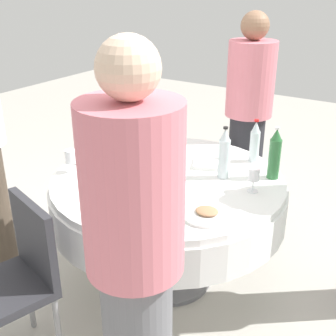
{
  "coord_description": "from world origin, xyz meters",
  "views": [
    {
      "loc": [
        1.27,
        -1.98,
        1.85
      ],
      "look_at": [
        0.0,
        0.0,
        0.8
      ],
      "focal_mm": 46.89,
      "sensor_mm": 36.0,
      "label": 1
    }
  ],
  "objects_px": {
    "bottle_amber_left": "(104,142)",
    "person_right": "(136,271)",
    "plate_north": "(150,166)",
    "person_west": "(248,121)",
    "bottle_clear_south": "(224,154)",
    "bottle_green_right": "(275,155)",
    "wine_glass_right": "(71,157)",
    "dining_table": "(168,199)",
    "bottle_dark_green_rear": "(165,196)",
    "chair_inner": "(18,272)",
    "bottle_clear_inner": "(255,142)",
    "plate_front": "(207,214)",
    "wine_glass_rear": "(254,176)",
    "bottle_dark_green_west": "(173,154)"
  },
  "relations": [
    {
      "from": "bottle_amber_left",
      "to": "person_right",
      "type": "distance_m",
      "value": 1.35
    },
    {
      "from": "plate_north",
      "to": "person_west",
      "type": "bearing_deg",
      "value": 73.03
    },
    {
      "from": "bottle_clear_south",
      "to": "person_west",
      "type": "relative_size",
      "value": 0.19
    },
    {
      "from": "bottle_green_right",
      "to": "wine_glass_right",
      "type": "height_order",
      "value": "bottle_green_right"
    },
    {
      "from": "dining_table",
      "to": "plate_north",
      "type": "xyz_separation_m",
      "value": [
        -0.17,
        0.06,
        0.16
      ]
    },
    {
      "from": "bottle_dark_green_rear",
      "to": "chair_inner",
      "type": "relative_size",
      "value": 0.36
    },
    {
      "from": "dining_table",
      "to": "person_west",
      "type": "distance_m",
      "value": 0.98
    },
    {
      "from": "bottle_green_right",
      "to": "dining_table",
      "type": "bearing_deg",
      "value": -148.05
    },
    {
      "from": "bottle_clear_inner",
      "to": "person_right",
      "type": "bearing_deg",
      "value": -83.57
    },
    {
      "from": "dining_table",
      "to": "plate_north",
      "type": "distance_m",
      "value": 0.24
    },
    {
      "from": "dining_table",
      "to": "wine_glass_right",
      "type": "height_order",
      "value": "wine_glass_right"
    },
    {
      "from": "bottle_dark_green_rear",
      "to": "person_west",
      "type": "height_order",
      "value": "person_west"
    },
    {
      "from": "bottle_amber_left",
      "to": "person_right",
      "type": "height_order",
      "value": "person_right"
    },
    {
      "from": "bottle_clear_south",
      "to": "person_right",
      "type": "bearing_deg",
      "value": -79.13
    },
    {
      "from": "dining_table",
      "to": "bottle_clear_south",
      "type": "bearing_deg",
      "value": 32.19
    },
    {
      "from": "dining_table",
      "to": "plate_front",
      "type": "xyz_separation_m",
      "value": [
        0.41,
        -0.28,
        0.16
      ]
    },
    {
      "from": "bottle_clear_inner",
      "to": "wine_glass_rear",
      "type": "distance_m",
      "value": 0.44
    },
    {
      "from": "bottle_clear_south",
      "to": "person_right",
      "type": "distance_m",
      "value": 1.18
    },
    {
      "from": "bottle_amber_left",
      "to": "bottle_green_right",
      "type": "relative_size",
      "value": 0.97
    },
    {
      "from": "plate_north",
      "to": "person_right",
      "type": "height_order",
      "value": "person_right"
    },
    {
      "from": "bottle_dark_green_west",
      "to": "chair_inner",
      "type": "relative_size",
      "value": 0.37
    },
    {
      "from": "plate_north",
      "to": "person_right",
      "type": "bearing_deg",
      "value": -57.37
    },
    {
      "from": "bottle_green_right",
      "to": "chair_inner",
      "type": "bearing_deg",
      "value": -122.91
    },
    {
      "from": "bottle_dark_green_rear",
      "to": "bottle_clear_inner",
      "type": "bearing_deg",
      "value": 86.03
    },
    {
      "from": "dining_table",
      "to": "person_west",
      "type": "bearing_deg",
      "value": 84.09
    },
    {
      "from": "bottle_clear_south",
      "to": "plate_north",
      "type": "height_order",
      "value": "bottle_clear_south"
    },
    {
      "from": "bottle_clear_south",
      "to": "bottle_dark_green_west",
      "type": "bearing_deg",
      "value": -147.35
    },
    {
      "from": "bottle_clear_inner",
      "to": "bottle_dark_green_rear",
      "type": "bearing_deg",
      "value": -93.97
    },
    {
      "from": "bottle_dark_green_west",
      "to": "bottle_dark_green_rear",
      "type": "distance_m",
      "value": 0.51
    },
    {
      "from": "bottle_clear_inner",
      "to": "wine_glass_rear",
      "type": "height_order",
      "value": "bottle_clear_inner"
    },
    {
      "from": "person_west",
      "to": "chair_inner",
      "type": "height_order",
      "value": "person_west"
    },
    {
      "from": "dining_table",
      "to": "bottle_clear_inner",
      "type": "xyz_separation_m",
      "value": [
        0.33,
        0.5,
        0.28
      ]
    },
    {
      "from": "bottle_amber_left",
      "to": "chair_inner",
      "type": "relative_size",
      "value": 0.35
    },
    {
      "from": "dining_table",
      "to": "plate_front",
      "type": "distance_m",
      "value": 0.52
    },
    {
      "from": "bottle_dark_green_rear",
      "to": "chair_inner",
      "type": "xyz_separation_m",
      "value": [
        -0.54,
        -0.47,
        -0.37
      ]
    },
    {
      "from": "bottle_dark_green_rear",
      "to": "bottle_clear_inner",
      "type": "height_order",
      "value": "bottle_dark_green_rear"
    },
    {
      "from": "bottle_amber_left",
      "to": "wine_glass_right",
      "type": "height_order",
      "value": "bottle_amber_left"
    },
    {
      "from": "wine_glass_rear",
      "to": "person_right",
      "type": "distance_m",
      "value": 1.08
    },
    {
      "from": "bottle_clear_inner",
      "to": "chair_inner",
      "type": "xyz_separation_m",
      "value": [
        -0.61,
        -1.41,
        -0.35
      ]
    },
    {
      "from": "bottle_green_right",
      "to": "bottle_dark_green_rear",
      "type": "distance_m",
      "value": 0.81
    },
    {
      "from": "wine_glass_right",
      "to": "bottle_dark_green_west",
      "type": "bearing_deg",
      "value": 26.19
    },
    {
      "from": "dining_table",
      "to": "plate_north",
      "type": "height_order",
      "value": "plate_north"
    },
    {
      "from": "bottle_amber_left",
      "to": "wine_glass_rear",
      "type": "distance_m",
      "value": 0.96
    },
    {
      "from": "wine_glass_rear",
      "to": "plate_front",
      "type": "bearing_deg",
      "value": -103.18
    },
    {
      "from": "bottle_dark_green_west",
      "to": "person_west",
      "type": "xyz_separation_m",
      "value": [
        0.07,
        0.92,
        -0.04
      ]
    },
    {
      "from": "wine_glass_rear",
      "to": "chair_inner",
      "type": "relative_size",
      "value": 0.16
    },
    {
      "from": "bottle_clear_south",
      "to": "dining_table",
      "type": "bearing_deg",
      "value": -147.81
    },
    {
      "from": "bottle_dark_green_rear",
      "to": "chair_inner",
      "type": "distance_m",
      "value": 0.81
    },
    {
      "from": "bottle_dark_green_west",
      "to": "plate_north",
      "type": "relative_size",
      "value": 1.28
    },
    {
      "from": "bottle_dark_green_west",
      "to": "chair_inner",
      "type": "height_order",
      "value": "bottle_dark_green_west"
    }
  ]
}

